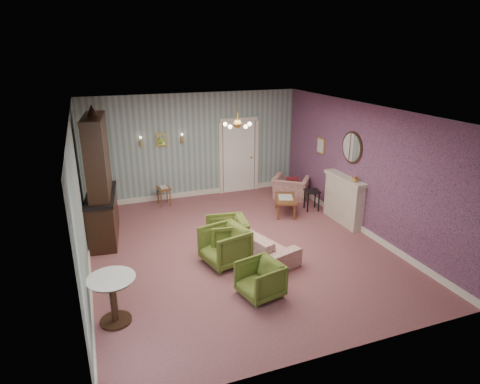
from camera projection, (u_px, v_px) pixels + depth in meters
name	position (u px, v px, depth m)	size (l,w,h in m)	color
floor	(238.00, 247.00, 8.81)	(7.00, 7.00, 0.00)	#8D5256
ceiling	(237.00, 111.00, 7.85)	(7.00, 7.00, 0.00)	white
wall_back	(194.00, 146.00, 11.42)	(6.00, 6.00, 0.00)	slate
wall_front	(332.00, 263.00, 5.24)	(6.00, 6.00, 0.00)	slate
wall_left	(80.00, 201.00, 7.34)	(7.00, 7.00, 0.00)	slate
wall_right	(362.00, 169.00, 9.32)	(7.00, 7.00, 0.00)	slate
wall_right_floral	(362.00, 169.00, 9.31)	(7.00, 7.00, 0.00)	#B35979
door	(239.00, 155.00, 11.94)	(1.12, 0.12, 2.16)	white
olive_chair_a	(260.00, 278.00, 7.00)	(0.67, 0.62, 0.69)	#566623
olive_chair_b	(225.00, 244.00, 8.05)	(0.80, 0.75, 0.82)	#566623
olive_chair_c	(227.00, 233.00, 8.53)	(0.78, 0.73, 0.80)	#566623
sofa_chintz	(256.00, 237.00, 8.44)	(1.91, 0.56, 0.75)	#9F404B
wingback_chair	(291.00, 184.00, 11.56)	(0.96, 0.62, 0.84)	#9F404B
dresser	(98.00, 176.00, 8.78)	(0.60, 1.74, 2.89)	black
fireplace	(344.00, 200.00, 9.92)	(0.30, 1.40, 1.16)	beige
mantel_vase	(355.00, 178.00, 9.34)	(0.15, 0.15, 0.15)	gold
oval_mirror	(352.00, 148.00, 9.53)	(0.04, 0.76, 0.84)	white
framed_print	(321.00, 146.00, 10.81)	(0.04, 0.34, 0.42)	gold
coffee_table	(285.00, 206.00, 10.51)	(0.50, 0.89, 0.46)	brown
side_table_black	(312.00, 200.00, 10.75)	(0.36, 0.36, 0.55)	black
pedestal_table	(114.00, 300.00, 6.30)	(0.73, 0.73, 0.79)	black
nesting_table	(164.00, 195.00, 11.11)	(0.32, 0.41, 0.53)	brown
gilt_mirror_back	(161.00, 140.00, 11.01)	(0.28, 0.06, 0.36)	gold
sconce_left	(141.00, 142.00, 10.81)	(0.16, 0.12, 0.30)	gold
sconce_right	(182.00, 139.00, 11.17)	(0.16, 0.12, 0.30)	gold
chandelier	(238.00, 125.00, 7.94)	(0.56, 0.56, 0.36)	gold
burgundy_cushion	(292.00, 184.00, 11.39)	(0.38, 0.10, 0.38)	maroon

